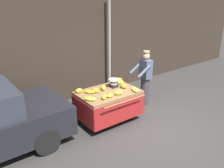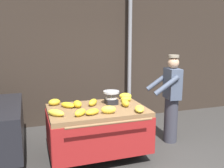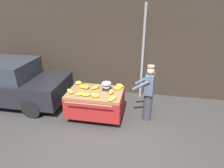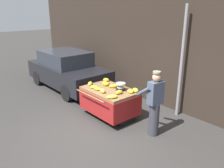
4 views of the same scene
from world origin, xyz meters
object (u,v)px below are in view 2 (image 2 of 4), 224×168
at_px(banana_bunch_8, 126,99).
at_px(banana_bunch_9, 109,110).
at_px(banana_bunch_2, 125,96).
at_px(street_pole, 130,54).
at_px(weighing_scale, 111,97).
at_px(banana_cart, 97,122).
at_px(banana_bunch_5, 139,109).
at_px(banana_bunch_0, 80,113).
at_px(banana_bunch_6, 93,102).
at_px(banana_bunch_7, 54,102).
at_px(banana_bunch_3, 92,112).
at_px(banana_bunch_1, 77,104).
at_px(vendor_person, 171,99).
at_px(banana_bunch_10, 68,105).
at_px(banana_bunch_4, 125,103).
at_px(banana_bunch_11, 56,113).

relative_size(banana_bunch_8, banana_bunch_9, 0.88).
relative_size(banana_bunch_2, banana_bunch_8, 1.15).
bearing_deg(street_pole, weighing_scale, -122.64).
bearing_deg(banana_cart, banana_bunch_5, -34.64).
height_order(banana_bunch_0, banana_bunch_6, banana_bunch_6).
relative_size(banana_cart, banana_bunch_7, 7.83).
bearing_deg(banana_bunch_7, banana_cart, -31.54).
height_order(banana_bunch_3, banana_bunch_7, banana_bunch_7).
height_order(banana_bunch_1, vendor_person, vendor_person).
height_order(weighing_scale, banana_bunch_0, weighing_scale).
relative_size(banana_bunch_5, banana_bunch_7, 1.41).
xyz_separation_m(weighing_scale, banana_bunch_1, (-0.60, -0.02, -0.06)).
xyz_separation_m(banana_bunch_5, banana_bunch_10, (-1.05, 0.59, -0.00)).
xyz_separation_m(banana_bunch_0, banana_bunch_10, (-0.11, 0.50, -0.01)).
xyz_separation_m(banana_bunch_0, banana_bunch_1, (0.05, 0.46, 0.01)).
relative_size(banana_cart, banana_bunch_4, 7.21).
distance_m(banana_bunch_3, banana_bunch_4, 0.69).
relative_size(banana_bunch_7, vendor_person, 0.12).
distance_m(banana_bunch_7, banana_bunch_10, 0.29).
height_order(banana_bunch_4, banana_bunch_8, banana_bunch_4).
relative_size(banana_bunch_1, banana_bunch_8, 1.02).
relative_size(banana_bunch_5, banana_bunch_8, 1.45).
height_order(banana_bunch_5, vendor_person, vendor_person).
relative_size(banana_bunch_2, banana_bunch_11, 0.79).
height_order(banana_bunch_7, banana_bunch_11, banana_bunch_7).
xyz_separation_m(banana_bunch_0, vendor_person, (1.88, 0.51, -0.06)).
height_order(banana_bunch_2, vendor_person, vendor_person).
bearing_deg(banana_cart, banana_bunch_1, 154.73).
bearing_deg(street_pole, banana_bunch_3, -125.69).
distance_m(banana_bunch_8, vendor_person, 0.92).
height_order(banana_bunch_7, banana_bunch_10, banana_bunch_7).
bearing_deg(banana_cart, banana_bunch_6, 98.63).
bearing_deg(banana_bunch_4, banana_bunch_9, -143.89).
height_order(banana_cart, banana_bunch_0, banana_bunch_0).
relative_size(banana_bunch_7, banana_bunch_11, 0.70).
height_order(weighing_scale, banana_bunch_4, weighing_scale).
xyz_separation_m(banana_bunch_5, banana_bunch_7, (-1.24, 0.81, 0.01)).
bearing_deg(banana_bunch_7, banana_bunch_6, -19.61).
distance_m(banana_bunch_3, banana_bunch_7, 0.87).
distance_m(banana_bunch_1, vendor_person, 1.83).
xyz_separation_m(banana_bunch_3, banana_bunch_8, (0.78, 0.57, 0.00)).
xyz_separation_m(banana_bunch_3, banana_bunch_4, (0.64, 0.26, 0.01)).
bearing_deg(banana_bunch_8, banana_bunch_1, -173.50).
bearing_deg(banana_bunch_11, banana_bunch_2, 24.31).
relative_size(street_pole, weighing_scale, 11.70).
bearing_deg(banana_bunch_8, banana_bunch_5, -92.68).
distance_m(banana_bunch_7, banana_bunch_11, 0.61).
relative_size(banana_bunch_1, banana_bunch_2, 0.89).
bearing_deg(banana_bunch_9, banana_cart, 105.02).
relative_size(banana_bunch_4, banana_bunch_5, 0.77).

